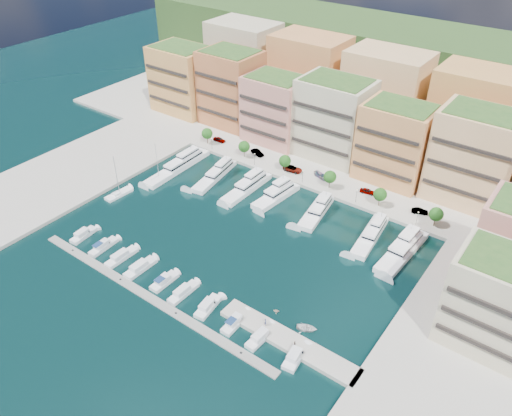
{
  "coord_description": "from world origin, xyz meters",
  "views": [
    {
      "loc": [
        65.23,
        -80.8,
        81.22
      ],
      "look_at": [
        1.06,
        6.11,
        6.0
      ],
      "focal_mm": 35.0,
      "sensor_mm": 36.0,
      "label": 1
    }
  ],
  "objects_px": {
    "yacht_4": "(317,210)",
    "cruiser_3": "(140,268)",
    "cruiser_9": "(295,357)",
    "sailboat_2": "(158,180)",
    "tree_3": "(330,177)",
    "lamppost_2": "(303,174)",
    "tree_4": "(380,195)",
    "lamppost_0": "(212,142)",
    "tree_0": "(207,134)",
    "yacht_0": "(180,165)",
    "cruiser_5": "(183,293)",
    "person_1": "(294,344)",
    "cruiser_0": "(83,235)",
    "lamppost_1": "(255,157)",
    "cruiser_1": "(103,247)",
    "car_2": "(293,169)",
    "yacht_5": "(371,233)",
    "sailboat_1": "(119,195)",
    "person_0": "(265,322)",
    "tree_5": "(436,214)",
    "yacht_1": "(216,174)",
    "yacht_6": "(403,249)",
    "car_5": "(420,211)",
    "cruiser_4": "(164,281)",
    "car_4": "(367,191)",
    "cruiser_2": "(121,257)",
    "car_0": "(219,140)",
    "lamppost_4": "(418,216)",
    "cruiser_6": "(208,307)",
    "cruiser_8": "(261,337)",
    "lamppost_3": "(357,194)",
    "car_1": "(257,153)",
    "tender_2": "(307,328)",
    "tender_1": "(276,311)",
    "tree_2": "(285,161)",
    "yacht_3": "(277,194)",
    "yacht_2": "(248,186)",
    "tree_1": "(244,147)"
  },
  "relations": [
    {
      "from": "cruiser_0",
      "to": "lamppost_1",
      "type": "bearing_deg",
      "value": 75.21
    },
    {
      "from": "lamppost_4",
      "to": "cruiser_6",
      "type": "height_order",
      "value": "lamppost_4"
    },
    {
      "from": "cruiser_9",
      "to": "person_0",
      "type": "relative_size",
      "value": 4.22
    },
    {
      "from": "tree_3",
      "to": "lamppost_2",
      "type": "height_order",
      "value": "tree_3"
    },
    {
      "from": "yacht_6",
      "to": "car_5",
      "type": "xyz_separation_m",
      "value": [
        -2.66,
        17.42,
        0.53
      ]
    },
    {
      "from": "tree_4",
      "to": "lamppost_0",
      "type": "xyz_separation_m",
      "value": [
        -60.0,
        -2.3,
        -0.92
      ]
    },
    {
      "from": "tree_1",
      "to": "tender_2",
      "type": "xyz_separation_m",
      "value": [
        55.27,
        -50.3,
        -4.29
      ]
    },
    {
      "from": "lamppost_2",
      "to": "yacht_1",
      "type": "relative_size",
      "value": 0.2
    },
    {
      "from": "tree_5",
      "to": "lamppost_0",
      "type": "bearing_deg",
      "value": -178.27
    },
    {
      "from": "car_4",
      "to": "person_0",
      "type": "distance_m",
      "value": 59.31
    },
    {
      "from": "tender_2",
      "to": "lamppost_0",
      "type": "bearing_deg",
      "value": 30.08
    },
    {
      "from": "yacht_6",
      "to": "tender_1",
      "type": "relative_size",
      "value": 14.13
    },
    {
      "from": "lamppost_3",
      "to": "person_0",
      "type": "relative_size",
      "value": 2.35
    },
    {
      "from": "tree_4",
      "to": "lamppost_4",
      "type": "height_order",
      "value": "tree_4"
    },
    {
      "from": "lamppost_4",
      "to": "yacht_5",
      "type": "distance_m",
      "value": 13.71
    },
    {
      "from": "yacht_0",
      "to": "tree_5",
      "type": "bearing_deg",
      "value": 12.34
    },
    {
      "from": "yacht_2",
      "to": "person_1",
      "type": "xyz_separation_m",
      "value": [
        43.91,
        -42.58,
        0.56
      ]
    },
    {
      "from": "lamppost_2",
      "to": "cruiser_0",
      "type": "bearing_deg",
      "value": -120.4
    },
    {
      "from": "tender_2",
      "to": "car_4",
      "type": "distance_m",
      "value": 55.73
    },
    {
      "from": "cruiser_9",
      "to": "sailboat_2",
      "type": "height_order",
      "value": "sailboat_2"
    },
    {
      "from": "yacht_4",
      "to": "cruiser_6",
      "type": "height_order",
      "value": "yacht_4"
    },
    {
      "from": "cruiser_1",
      "to": "car_2",
      "type": "distance_m",
      "value": 62.63
    },
    {
      "from": "yacht_6",
      "to": "cruiser_8",
      "type": "height_order",
      "value": "yacht_6"
    },
    {
      "from": "cruiser_5",
      "to": "cruiser_8",
      "type": "distance_m",
      "value": 21.81
    },
    {
      "from": "cruiser_2",
      "to": "car_0",
      "type": "relative_size",
      "value": 2.01
    },
    {
      "from": "tree_4",
      "to": "cruiser_2",
      "type": "relative_size",
      "value": 0.62
    },
    {
      "from": "cruiser_1",
      "to": "cruiser_6",
      "type": "bearing_deg",
      "value": 0.04
    },
    {
      "from": "cruiser_5",
      "to": "person_1",
      "type": "relative_size",
      "value": 5.41
    },
    {
      "from": "cruiser_6",
      "to": "cruiser_8",
      "type": "distance_m",
      "value": 14.4
    },
    {
      "from": "yacht_6",
      "to": "cruiser_2",
      "type": "xyz_separation_m",
      "value": [
        -55.3,
        -43.93,
        -0.66
      ]
    },
    {
      "from": "tree_0",
      "to": "yacht_0",
      "type": "distance_m",
      "value": 17.48
    },
    {
      "from": "cruiser_4",
      "to": "car_4",
      "type": "bearing_deg",
      "value": 70.81
    },
    {
      "from": "tree_4",
      "to": "cruiser_3",
      "type": "relative_size",
      "value": 0.64
    },
    {
      "from": "cruiser_2",
      "to": "person_0",
      "type": "xyz_separation_m",
      "value": [
        41.83,
        2.98,
        1.35
      ]
    },
    {
      "from": "cruiser_3",
      "to": "sailboat_2",
      "type": "distance_m",
      "value": 40.81
    },
    {
      "from": "yacht_4",
      "to": "cruiser_3",
      "type": "xyz_separation_m",
      "value": [
        -22.44,
        -45.56,
        -0.54
      ]
    },
    {
      "from": "yacht_3",
      "to": "sailboat_1",
      "type": "bearing_deg",
      "value": -144.91
    },
    {
      "from": "yacht_0",
      "to": "cruiser_6",
      "type": "xyz_separation_m",
      "value": [
        47.54,
        -41.23,
        -0.66
      ]
    },
    {
      "from": "lamppost_4",
      "to": "person_0",
      "type": "relative_size",
      "value": 2.35
    },
    {
      "from": "lamppost_0",
      "to": "cruiser_3",
      "type": "bearing_deg",
      "value": -65.93
    },
    {
      "from": "car_2",
      "to": "person_0",
      "type": "relative_size",
      "value": 3.44
    },
    {
      "from": "yacht_5",
      "to": "sailboat_1",
      "type": "height_order",
      "value": "sailboat_1"
    },
    {
      "from": "tree_2",
      "to": "yacht_0",
      "type": "relative_size",
      "value": 0.21
    },
    {
      "from": "tree_2",
      "to": "person_0",
      "type": "xyz_separation_m",
      "value": [
        31.99,
        -55.11,
        -2.85
      ]
    },
    {
      "from": "sailboat_1",
      "to": "yacht_1",
      "type": "bearing_deg",
      "value": 56.87
    },
    {
      "from": "cruiser_5",
      "to": "car_1",
      "type": "xyz_separation_m",
      "value": [
        -24.37,
        61.68,
        1.3
      ]
    },
    {
      "from": "lamppost_3",
      "to": "sailboat_1",
      "type": "height_order",
      "value": "sailboat_1"
    },
    {
      "from": "tree_0",
      "to": "yacht_5",
      "type": "xyz_separation_m",
      "value": [
        68.22,
        -13.28,
        -3.53
      ]
    },
    {
      "from": "lamppost_0",
      "to": "lamppost_1",
      "type": "relative_size",
      "value": 1.0
    },
    {
      "from": "cruiser_2",
      "to": "lamppost_2",
      "type": "bearing_deg",
      "value": 72.27
    }
  ]
}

